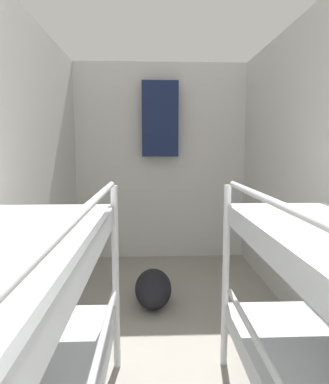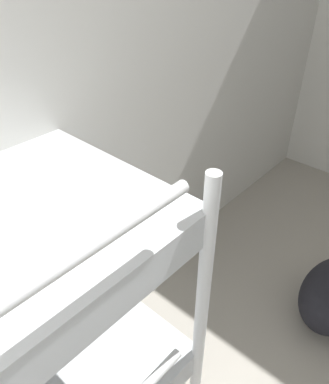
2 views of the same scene
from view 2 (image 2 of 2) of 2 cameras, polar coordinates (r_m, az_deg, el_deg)
The scene contains 1 object.
wall_left at distance 1.40m, azimuth -20.70°, elevation 13.96°, with size 0.06×4.78×2.46m.
Camera 2 is at (0.08, 1.73, 1.68)m, focal length 35.00 mm.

